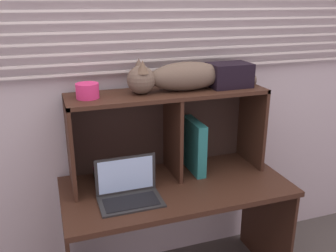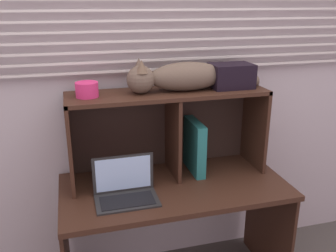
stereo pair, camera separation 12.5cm
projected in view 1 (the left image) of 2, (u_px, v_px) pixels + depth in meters
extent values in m
cube|color=#BAAFB2|center=(157.00, 77.00, 2.20)|extent=(4.40, 0.04, 2.50)
cube|color=silver|center=(159.00, 69.00, 2.14)|extent=(2.87, 0.02, 0.01)
cube|color=silver|center=(159.00, 60.00, 2.12)|extent=(2.87, 0.02, 0.01)
cube|color=silver|center=(159.00, 50.00, 2.10)|extent=(2.87, 0.02, 0.01)
cube|color=silver|center=(159.00, 40.00, 2.08)|extent=(2.87, 0.02, 0.01)
cube|color=silver|center=(159.00, 30.00, 2.06)|extent=(2.87, 0.02, 0.01)
cube|color=silver|center=(159.00, 20.00, 2.05)|extent=(2.87, 0.02, 0.01)
cube|color=silver|center=(159.00, 10.00, 2.03)|extent=(2.87, 0.02, 0.01)
cube|color=#392015|center=(176.00, 187.00, 2.07)|extent=(1.26, 0.62, 0.03)
cube|color=#392015|center=(266.00, 220.00, 2.38)|extent=(0.02, 0.55, 0.68)
cube|color=#392015|center=(168.00, 94.00, 2.03)|extent=(1.12, 0.31, 0.02)
cube|color=#392015|center=(70.00, 146.00, 1.94)|extent=(0.02, 0.31, 0.50)
cube|color=#392015|center=(252.00, 124.00, 2.28)|extent=(0.02, 0.31, 0.50)
cube|color=#392015|center=(173.00, 135.00, 2.12)|extent=(0.02, 0.30, 0.48)
cube|color=#32221C|center=(160.00, 126.00, 2.25)|extent=(1.12, 0.01, 0.50)
ellipsoid|color=brown|center=(186.00, 76.00, 2.04)|extent=(0.43, 0.17, 0.16)
sphere|color=brown|center=(141.00, 80.00, 1.96)|extent=(0.15, 0.15, 0.15)
cone|color=brown|center=(143.00, 67.00, 1.90)|extent=(0.07, 0.07, 0.07)
cone|color=brown|center=(139.00, 65.00, 1.97)|extent=(0.07, 0.07, 0.07)
cylinder|color=brown|center=(235.00, 81.00, 2.15)|extent=(0.26, 0.06, 0.06)
cube|color=#272727|center=(131.00, 202.00, 1.88)|extent=(0.32, 0.20, 0.01)
cube|color=#272727|center=(126.00, 175.00, 1.93)|extent=(0.32, 0.01, 0.21)
cube|color=#ADD1F9|center=(126.00, 175.00, 1.93)|extent=(0.29, 0.00, 0.18)
cube|color=black|center=(131.00, 202.00, 1.87)|extent=(0.27, 0.14, 0.00)
cube|color=#23706D|center=(194.00, 146.00, 2.19)|extent=(0.06, 0.26, 0.32)
cube|color=brown|center=(113.00, 181.00, 2.09)|extent=(0.18, 0.20, 0.02)
cube|color=gray|center=(113.00, 178.00, 2.09)|extent=(0.18, 0.20, 0.01)
cube|color=#4E624D|center=(111.00, 177.00, 2.07)|extent=(0.18, 0.20, 0.02)
cube|color=brown|center=(111.00, 173.00, 2.07)|extent=(0.18, 0.20, 0.02)
cylinder|color=#D82E6B|center=(87.00, 91.00, 1.88)|extent=(0.12, 0.12, 0.08)
cube|color=black|center=(229.00, 75.00, 2.12)|extent=(0.24, 0.17, 0.14)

